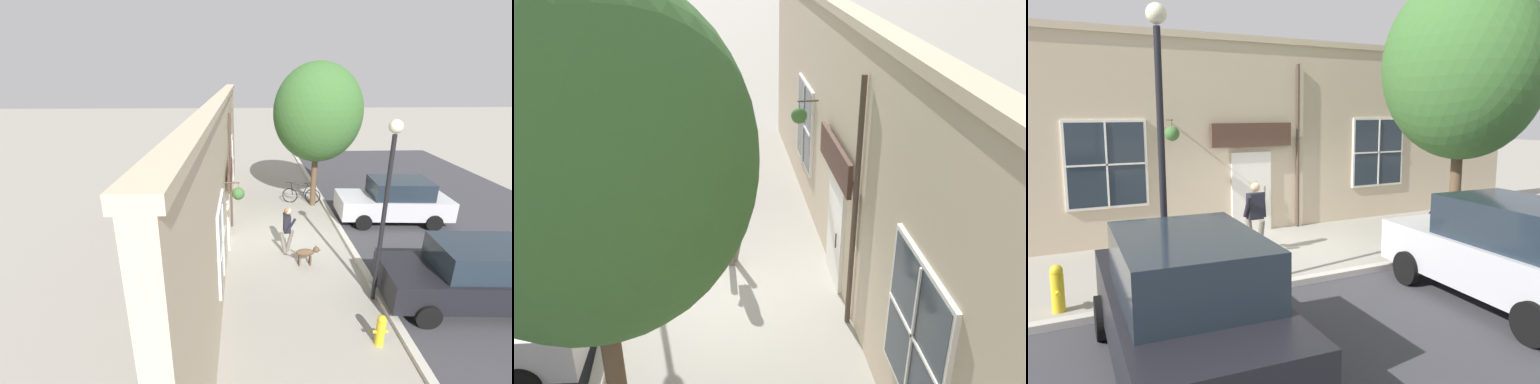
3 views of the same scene
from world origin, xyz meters
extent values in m
plane|color=gray|center=(0.00, 0.00, 0.00)|extent=(90.00, 90.00, 0.00)
cube|color=#B2ADA3|center=(2.00, 0.00, 0.06)|extent=(0.20, 28.00, 0.12)
cube|color=#38383D|center=(7.00, 0.00, 0.00)|extent=(10.00, 28.00, 0.01)
cube|color=#C6B293|center=(-2.35, 0.00, 2.43)|extent=(0.30, 18.00, 4.86)
cube|color=#C6B293|center=(-2.35, 0.00, 4.94)|extent=(0.42, 18.00, 0.16)
cube|color=white|center=(-2.18, -0.29, 1.05)|extent=(0.10, 1.10, 2.10)
cube|color=#232D38|center=(-2.15, -0.29, 1.00)|extent=(0.03, 0.90, 1.90)
cylinder|color=#47382D|center=(-2.09, 0.06, 1.05)|extent=(0.03, 0.03, 0.30)
cube|color=#4C3328|center=(-2.08, -0.29, 2.55)|extent=(0.08, 2.20, 0.60)
cylinder|color=#47382D|center=(-2.12, 1.06, 2.19)|extent=(0.09, 0.09, 4.37)
cylinder|color=#47382D|center=(-1.96, -2.44, 2.95)|extent=(0.44, 0.04, 0.04)
cylinder|color=#47382D|center=(-1.78, -2.44, 2.77)|extent=(0.01, 0.01, 0.34)
cone|color=#2D2823|center=(-1.78, -2.44, 2.55)|extent=(0.32, 0.32, 0.18)
sphere|color=#3D6B33|center=(-1.78, -2.44, 2.64)|extent=(0.34, 0.34, 0.34)
cube|color=white|center=(-2.18, -3.86, 1.95)|extent=(0.08, 1.82, 2.02)
cube|color=#232D38|center=(-2.15, -3.86, 1.95)|extent=(0.03, 1.70, 1.90)
cube|color=white|center=(-2.13, -3.86, 1.95)|extent=(0.04, 0.04, 1.90)
cube|color=white|center=(-2.13, -3.86, 1.95)|extent=(0.04, 1.70, 0.04)
cube|color=white|center=(-2.18, 3.81, 1.95)|extent=(0.08, 1.82, 2.02)
cube|color=#232D38|center=(-2.15, 3.81, 1.95)|extent=(0.03, 1.70, 1.90)
cube|color=white|center=(-2.13, 3.81, 1.95)|extent=(0.04, 0.04, 1.90)
cube|color=white|center=(-2.13, 3.81, 1.95)|extent=(0.04, 1.70, 0.04)
cylinder|color=#6B665B|center=(-0.13, -0.98, 0.39)|extent=(0.29, 0.13, 0.80)
cylinder|color=#6B665B|center=(-0.36, -1.14, 0.39)|extent=(0.29, 0.13, 0.80)
cube|color=black|center=(-0.24, -1.06, 1.07)|extent=(0.22, 0.34, 0.57)
sphere|color=tan|center=(-0.22, -1.06, 1.50)|extent=(0.22, 0.22, 0.22)
sphere|color=brown|center=(-0.25, -1.06, 1.53)|extent=(0.21, 0.21, 0.21)
cylinder|color=black|center=(-0.28, -0.83, 1.08)|extent=(0.16, 0.08, 0.57)
cylinder|color=black|center=(-0.14, -1.29, 1.10)|extent=(0.33, 0.08, 0.52)
ellipsoid|color=brown|center=(0.25, -1.82, 0.43)|extent=(0.58, 0.27, 0.23)
cylinder|color=brown|center=(0.42, -1.74, 0.16)|extent=(0.06, 0.06, 0.32)
cylinder|color=brown|center=(0.43, -1.89, 0.16)|extent=(0.06, 0.06, 0.32)
cylinder|color=brown|center=(0.08, -1.74, 0.16)|extent=(0.06, 0.06, 0.32)
cylinder|color=brown|center=(0.08, -1.90, 0.16)|extent=(0.06, 0.06, 0.32)
sphere|color=brown|center=(0.60, -1.81, 0.52)|extent=(0.20, 0.20, 0.20)
cone|color=brown|center=(0.71, -1.81, 0.50)|extent=(0.10, 0.09, 0.09)
cone|color=brown|center=(0.59, -1.76, 0.61)|extent=(0.06, 0.06, 0.07)
cone|color=brown|center=(0.59, -1.86, 0.61)|extent=(0.06, 0.06, 0.07)
cylinder|color=brown|center=(-0.12, -1.83, 0.48)|extent=(0.21, 0.04, 0.14)
cylinder|color=brown|center=(1.46, 3.21, 1.41)|extent=(0.25, 0.25, 2.81)
ellipsoid|color=#38662D|center=(1.46, 3.21, 4.11)|extent=(3.71, 3.34, 4.08)
sphere|color=#38662D|center=(1.03, 3.14, 3.46)|extent=(1.74, 1.74, 1.74)
torus|color=black|center=(0.47, 3.57, 0.33)|extent=(0.69, 0.23, 0.70)
torus|color=black|center=(1.50, 3.43, 0.33)|extent=(0.69, 0.23, 0.70)
cylinder|color=black|center=(0.99, 3.50, 0.53)|extent=(0.98, 0.17, 0.18)
cylinder|color=black|center=(1.17, 3.48, 0.67)|extent=(0.22, 0.07, 0.48)
cylinder|color=black|center=(0.94, 3.51, 0.85)|extent=(0.83, 0.15, 0.15)
cylinder|color=black|center=(0.55, 3.56, 0.65)|extent=(0.12, 0.05, 0.58)
cylinder|color=black|center=(0.51, 3.57, 0.95)|extent=(0.45, 0.15, 0.03)
ellipsoid|color=black|center=(1.17, 3.48, 0.93)|extent=(0.26, 0.13, 0.09)
cube|color=black|center=(4.07, -3.89, 0.69)|extent=(4.39, 1.99, 0.76)
cube|color=#1E2833|center=(4.28, -3.90, 1.41)|extent=(2.32, 1.67, 0.68)
cylinder|color=black|center=(2.69, -4.70, 0.31)|extent=(0.63, 0.21, 0.62)
cylinder|color=black|center=(2.78, -2.94, 0.31)|extent=(0.63, 0.21, 0.62)
cylinder|color=black|center=(5.44, -3.09, 0.31)|extent=(0.63, 0.21, 0.62)
cube|color=#B7B7BC|center=(4.29, 1.38, 0.69)|extent=(4.39, 1.99, 0.76)
cube|color=#1E2833|center=(4.50, 1.37, 1.41)|extent=(2.32, 1.67, 0.68)
cylinder|color=black|center=(2.91, 0.57, 0.31)|extent=(0.63, 0.21, 0.62)
cylinder|color=black|center=(3.01, 2.33, 0.31)|extent=(0.63, 0.21, 0.62)
cylinder|color=black|center=(5.57, 0.43, 0.31)|extent=(0.63, 0.21, 0.62)
cylinder|color=black|center=(5.67, 2.19, 0.31)|extent=(0.63, 0.21, 0.62)
cylinder|color=black|center=(1.80, -3.57, 2.21)|extent=(0.11, 0.11, 4.42)
sphere|color=beige|center=(1.80, -3.57, 4.60)|extent=(0.32, 0.32, 0.32)
cylinder|color=gold|center=(1.36, -5.18, 0.31)|extent=(0.20, 0.20, 0.62)
sphere|color=gold|center=(1.36, -5.18, 0.67)|extent=(0.20, 0.20, 0.20)
cylinder|color=gold|center=(1.48, -5.18, 0.34)|extent=(0.10, 0.07, 0.07)
cylinder|color=gold|center=(1.24, -5.18, 0.34)|extent=(0.10, 0.07, 0.07)
camera|label=1|loc=(-1.60, -11.15, 5.80)|focal=24.00mm
camera|label=2|loc=(0.14, 8.88, 6.39)|focal=40.00mm
camera|label=3|loc=(9.67, -5.47, 3.13)|focal=35.00mm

